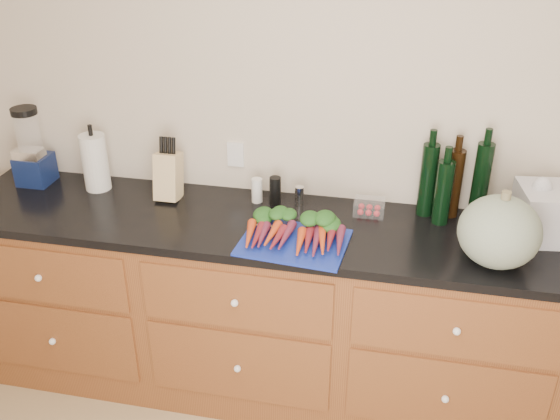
% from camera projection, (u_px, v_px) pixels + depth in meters
% --- Properties ---
extents(wall_back, '(4.10, 0.05, 2.60)m').
position_uv_depth(wall_back, '(365.00, 126.00, 2.80)').
color(wall_back, beige).
rests_on(wall_back, ground).
extents(cabinets, '(3.60, 0.64, 0.90)m').
position_uv_depth(cabinets, '(347.00, 321.00, 2.92)').
color(cabinets, brown).
rests_on(cabinets, ground).
extents(countertop, '(3.64, 0.62, 0.04)m').
position_uv_depth(countertop, '(353.00, 234.00, 2.70)').
color(countertop, black).
rests_on(countertop, cabinets).
extents(cutting_board, '(0.46, 0.37, 0.01)m').
position_uv_depth(cutting_board, '(294.00, 243.00, 2.59)').
color(cutting_board, '#142898').
rests_on(cutting_board, countertop).
extents(carrots, '(0.42, 0.31, 0.06)m').
position_uv_depth(carrots, '(296.00, 231.00, 2.61)').
color(carrots, '#D54419').
rests_on(carrots, cutting_board).
extents(squash, '(0.32, 0.32, 0.28)m').
position_uv_depth(squash, '(499.00, 232.00, 2.40)').
color(squash, slate).
rests_on(squash, countertop).
extents(blender_appliance, '(0.15, 0.15, 0.39)m').
position_uv_depth(blender_appliance, '(31.00, 151.00, 3.03)').
color(blender_appliance, '#0F1B46').
rests_on(blender_appliance, countertop).
extents(paper_towel, '(0.12, 0.12, 0.28)m').
position_uv_depth(paper_towel, '(95.00, 162.00, 2.99)').
color(paper_towel, silver).
rests_on(paper_towel, countertop).
extents(knife_block, '(0.11, 0.11, 0.22)m').
position_uv_depth(knife_block, '(168.00, 176.00, 2.92)').
color(knife_block, tan).
rests_on(knife_block, countertop).
extents(grinder_salt, '(0.05, 0.05, 0.12)m').
position_uv_depth(grinder_salt, '(257.00, 190.00, 2.90)').
color(grinder_salt, silver).
rests_on(grinder_salt, countertop).
extents(grinder_pepper, '(0.05, 0.05, 0.13)m').
position_uv_depth(grinder_pepper, '(275.00, 190.00, 2.88)').
color(grinder_pepper, black).
rests_on(grinder_pepper, countertop).
extents(canister_chrome, '(0.04, 0.04, 0.10)m').
position_uv_depth(canister_chrome, '(299.00, 196.00, 2.87)').
color(canister_chrome, silver).
rests_on(canister_chrome, countertop).
extents(tomato_box, '(0.14, 0.11, 0.06)m').
position_uv_depth(tomato_box, '(369.00, 207.00, 2.81)').
color(tomato_box, white).
rests_on(tomato_box, countertop).
extents(bottles, '(0.30, 0.15, 0.36)m').
position_uv_depth(bottles, '(452.00, 184.00, 2.72)').
color(bottles, black).
rests_on(bottles, countertop).
extents(grocery_bag, '(0.33, 0.28, 0.22)m').
position_uv_depth(grocery_bag, '(554.00, 213.00, 2.59)').
color(grocery_bag, silver).
rests_on(grocery_bag, countertop).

